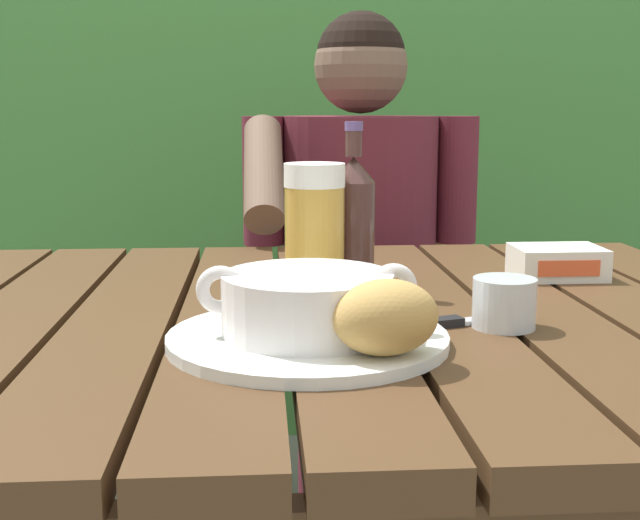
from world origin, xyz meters
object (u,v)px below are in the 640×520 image
Objects in this scene: beer_bottle at (353,221)px; serving_plate at (308,339)px; butter_tub at (557,262)px; bread_roll at (386,317)px; water_glass_small at (504,303)px; table_knife at (459,322)px; soup_bowl at (307,302)px; chair_near_diner at (351,341)px; beer_glass at (315,231)px; person_eating at (360,254)px.

serving_plate is at bearing -106.50° from beer_bottle.
butter_tub is (0.38, 0.32, 0.02)m from serving_plate.
water_glass_small is at bearing 41.00° from bread_roll.
serving_plate is 0.19m from table_knife.
bread_roll is 0.20m from water_glass_small.
soup_bowl reaches higher than serving_plate.
chair_near_diner is at bearing 81.36° from serving_plate.
serving_plate is at bearing 104.04° from soup_bowl.
serving_plate is at bearing -98.64° from chair_near_diner.
beer_bottle is (0.05, 0.04, 0.01)m from beer_glass.
soup_bowl and bread_roll have the same top height.
person_eating is 0.58m from butter_tub.
beer_glass is 0.38m from butter_tub.
bread_roll is at bearing -49.40° from soup_bowl.
water_glass_small is at bearing -53.73° from beer_bottle.
person_eating reaches higher than serving_plate.
chair_near_diner is 7.69× the size of bread_roll.
table_knife is (-0.05, 0.01, -0.02)m from water_glass_small.
beer_bottle is at bearing -97.77° from person_eating.
soup_bowl is 1.82× the size of butter_tub.
person_eating is 4.10× the size of serving_plate.
chair_near_diner is 1.19m from bread_roll.
water_glass_small is 0.50× the size of table_knife.
person_eating reaches higher than butter_tub.
serving_plate is 0.49m from butter_tub.
serving_plate is at bearing -100.40° from person_eating.
beer_glass is 0.06m from beer_bottle.
water_glass_small reaches higher than butter_tub.
beer_glass is 0.26m from water_glass_small.
beer_bottle is at bearing 126.27° from water_glass_small.
chair_near_diner is 3.14× the size of serving_plate.
person_eating is 8.53× the size of table_knife.
person_eating reaches higher than chair_near_diner.
serving_plate is 2.08× the size of table_knife.
bread_roll is 0.95× the size of butter_tub.
chair_near_diner is at bearing 89.14° from person_eating.
person_eating is 0.81m from water_glass_small.
chair_near_diner is 0.89m from beer_bottle.
beer_glass is at bearing -101.97° from person_eating.
bread_roll is 0.69× the size of beer_glass.
soup_bowl is at bearing -100.40° from person_eating.
person_eating is at bearing 78.03° from beer_glass.
person_eating is 0.79m from table_knife.
butter_tub is at bearing 16.27° from beer_glass.
chair_near_diner is at bearing 80.60° from beer_glass.
bread_roll is at bearing -91.00° from beer_bottle.
beer_bottle is at bearing 73.50° from soup_bowl.
water_glass_small is (0.20, -0.16, -0.06)m from beer_glass.
soup_bowl is 0.22m from beer_glass.
beer_glass is (-0.14, -0.64, 0.14)m from person_eating.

